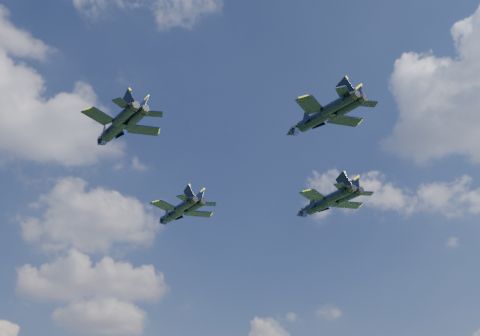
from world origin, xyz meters
name	(u,v)px	position (x,y,z in m)	size (l,w,h in m)	color
jet_lead	(175,213)	(-8.44, 16.84, 55.84)	(12.32, 16.37, 3.86)	black
jet_left	(114,129)	(-24.88, -6.29, 58.75)	(11.82, 15.78, 3.72)	black
jet_right	(320,205)	(13.86, 1.25, 55.32)	(13.10, 17.35, 4.09)	black
jet_slot	(315,119)	(0.70, -21.08, 58.29)	(11.53, 15.60, 3.67)	black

